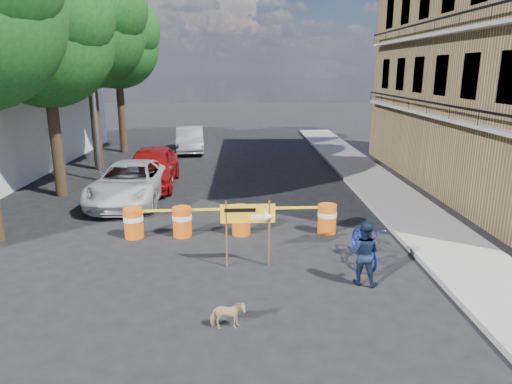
{
  "coord_description": "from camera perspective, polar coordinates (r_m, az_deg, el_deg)",
  "views": [
    {
      "loc": [
        0.43,
        -10.78,
        4.86
      ],
      "look_at": [
        0.82,
        2.46,
        1.3
      ],
      "focal_mm": 32.0,
      "sensor_mm": 36.0,
      "label": 1
    }
  ],
  "objects": [
    {
      "name": "streetlamp",
      "position": [
        21.26,
        -19.64,
        12.89
      ],
      "size": [
        1.25,
        0.18,
        8.0
      ],
      "color": "gray",
      "rests_on": "ground"
    },
    {
      "name": "bicycle",
      "position": [
        12.1,
        13.54,
        -4.09
      ],
      "size": [
        0.74,
        1.07,
        1.96
      ],
      "primitive_type": "imported",
      "rotation": [
        0.0,
        0.0,
        0.06
      ],
      "color": "#1323A2",
      "rests_on": "ground"
    },
    {
      "name": "suv_white",
      "position": [
        17.88,
        -15.43,
        1.17
      ],
      "size": [
        2.57,
        5.38,
        1.48
      ],
      "primitive_type": "imported",
      "rotation": [
        0.0,
        0.0,
        -0.02
      ],
      "color": "silver",
      "rests_on": "ground"
    },
    {
      "name": "sidewalk_east",
      "position": [
        18.38,
        16.66,
        -0.7
      ],
      "size": [
        2.4,
        40.0,
        0.15
      ],
      "primitive_type": "cube",
      "color": "gray",
      "rests_on": "ground"
    },
    {
      "name": "ground",
      "position": [
        11.83,
        -3.69,
        -9.24
      ],
      "size": [
        120.0,
        120.0,
        0.0
      ],
      "primitive_type": "plane",
      "color": "black",
      "rests_on": "ground"
    },
    {
      "name": "barrel_mid_left",
      "position": [
        13.86,
        -9.21,
        -3.61
      ],
      "size": [
        0.58,
        0.58,
        0.9
      ],
      "color": "#E95D0D",
      "rests_on": "ground"
    },
    {
      "name": "detour_sign",
      "position": [
        11.35,
        -0.18,
        -3.36
      ],
      "size": [
        1.36,
        0.26,
        1.75
      ],
      "rotation": [
        0.0,
        0.0,
        0.03
      ],
      "color": "#592D19",
      "rests_on": "ground"
    },
    {
      "name": "tree_far",
      "position": [
        28.72,
        -16.92,
        17.13
      ],
      "size": [
        5.04,
        4.8,
        8.84
      ],
      "color": "#332316",
      "rests_on": "ground"
    },
    {
      "name": "barrel_mid_right",
      "position": [
        13.83,
        -1.87,
        -3.46
      ],
      "size": [
        0.58,
        0.58,
        0.9
      ],
      "color": "#E95D0D",
      "rests_on": "ground"
    },
    {
      "name": "tree_mid_b",
      "position": [
        23.95,
        -20.19,
        18.61
      ],
      "size": [
        5.67,
        5.4,
        9.62
      ],
      "color": "#332316",
      "rests_on": "ground"
    },
    {
      "name": "sedan_red",
      "position": [
        20.01,
        -12.87,
        3.08
      ],
      "size": [
        2.19,
        5.03,
        1.69
      ],
      "primitive_type": "imported",
      "rotation": [
        0.0,
        0.0,
        0.04
      ],
      "color": "#A00D0E",
      "rests_on": "ground"
    },
    {
      "name": "tree_mid_a",
      "position": [
        19.21,
        -24.78,
        17.15
      ],
      "size": [
        5.25,
        5.0,
        8.68
      ],
      "color": "#332316",
      "rests_on": "ground"
    },
    {
      "name": "pedestrian",
      "position": [
        10.9,
        13.3,
        -7.44
      ],
      "size": [
        0.91,
        0.82,
        1.53
      ],
      "primitive_type": "imported",
      "rotation": [
        0.0,
        0.0,
        2.75
      ],
      "color": "black",
      "rests_on": "ground"
    },
    {
      "name": "dog",
      "position": [
        9.11,
        -3.56,
        -15.12
      ],
      "size": [
        0.7,
        0.36,
        0.57
      ],
      "primitive_type": "imported",
      "rotation": [
        0.0,
        0.0,
        1.65
      ],
      "color": "tan",
      "rests_on": "ground"
    },
    {
      "name": "sedan_silver",
      "position": [
        28.33,
        -8.28,
        6.54
      ],
      "size": [
        2.1,
        4.71,
        1.5
      ],
      "primitive_type": "imported",
      "rotation": [
        0.0,
        0.0,
        0.11
      ],
      "color": "#B5B7BD",
      "rests_on": "ground"
    },
    {
      "name": "barrel_far_left",
      "position": [
        14.05,
        -15.05,
        -3.69
      ],
      "size": [
        0.58,
        0.58,
        0.9
      ],
      "color": "#E95D0D",
      "rests_on": "ground"
    },
    {
      "name": "barrel_far_right",
      "position": [
        14.13,
        8.87,
        -3.24
      ],
      "size": [
        0.58,
        0.58,
        0.9
      ],
      "color": "#E95D0D",
      "rests_on": "ground"
    }
  ]
}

